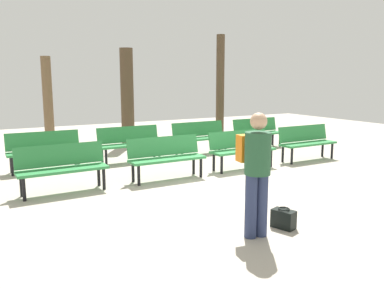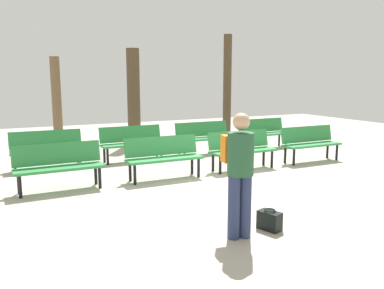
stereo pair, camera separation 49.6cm
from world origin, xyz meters
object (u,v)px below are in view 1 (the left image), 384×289
Objects in this scene: visitor_with_backpack at (256,167)px; bench_r1_c2 at (200,135)px; bench_r0_c1 at (166,155)px; bench_r0_c3 at (306,140)px; bench_r1_c0 at (44,148)px; bench_r1_c3 at (257,131)px; bench_r0_c0 at (62,165)px; tree_2 at (220,88)px; tree_0 at (127,97)px; bench_r0_c2 at (241,147)px; tree_1 at (48,101)px; bench_r1_c1 at (130,142)px; handbag at (283,219)px.

bench_r1_c2 is at bearing -104.86° from visitor_with_backpack.
visitor_with_backpack is (-0.26, -3.30, 0.43)m from bench_r0_c1.
bench_r0_c3 is 5.39m from visitor_with_backpack.
bench_r1_c0 is 1.00× the size of bench_r1_c3.
bench_r0_c0 is 7.19m from tree_2.
visitor_with_backpack is at bearing -97.75° from tree_0.
bench_r0_c2 is at bearing -137.11° from bench_r1_c3.
bench_r1_c3 is 0.59× the size of tree_1.
bench_r0_c3 and bench_r1_c1 have the same top height.
bench_r1_c0 is at bearing 161.05° from bench_r0_c3.
visitor_with_backpack is (-2.29, -5.39, 0.43)m from bench_r1_c2.
bench_r0_c1 is 0.99× the size of bench_r1_c3.
tree_2 is at bearing 91.26° from bench_r0_c3.
bench_r1_c1 is (2.04, 1.98, 0.00)m from bench_r0_c0.
bench_r0_c0 is 1.00× the size of bench_r1_c3.
bench_r1_c2 is 1.00× the size of bench_r1_c3.
bench_r0_c2 is at bearing 63.19° from handbag.
handbag is (-1.68, -3.32, -0.37)m from bench_r0_c2.
tree_0 is (2.89, 2.47, 0.99)m from bench_r1_c0.
tree_0 is 7.91m from visitor_with_backpack.
tree_0 is 1.09× the size of tree_1.
bench_r0_c3 is at bearing -47.41° from tree_1.
bench_r1_c0 is at bearing 178.72° from bench_r1_c1.
tree_2 is (5.21, -1.90, 0.37)m from tree_1.
bench_r1_c1 is 4.07m from bench_r1_c3.
bench_r1_c2 is at bearing 0.80° from bench_r1_c1.
handbag is at bearing -85.08° from bench_r0_c1.
bench_r0_c0 is 1.00× the size of bench_r0_c2.
visitor_with_backpack is (1.10, -9.11, -0.44)m from tree_1.
bench_r0_c0 is 4.47× the size of handbag.
tree_0 reaches higher than bench_r1_c3.
handbag is at bearing -79.88° from tree_1.
bench_r1_c3 is 6.60m from tree_1.
bench_r0_c0 is 1.00× the size of bench_r1_c1.
tree_1 is (-3.30, 5.77, 0.87)m from bench_r0_c2.
tree_2 is at bearing 24.93° from bench_r1_c1.
tree_1 is at bearing 100.12° from handbag.
tree_2 reaches higher than handbag.
tree_2 reaches higher than bench_r1_c3.
bench_r1_c3 is at bearing -1.21° from bench_r1_c2.
bench_r1_c3 is (1.99, -0.01, 0.00)m from bench_r1_c2.
tree_2 is at bearing 43.96° from bench_r1_c2.
bench_r1_c1 is at bearing 134.46° from bench_r0_c2.
bench_r0_c2 is 6.70m from tree_1.
bench_r0_c1 is at bearing -76.86° from tree_1.
bench_r1_c2 is 5.10m from tree_1.
bench_r1_c0 is 3.93m from tree_1.
bench_r0_c1 is at bearing 179.82° from bench_r0_c3.
bench_r0_c2 is 0.54× the size of tree_0.
tree_1 is 9.32m from handbag.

